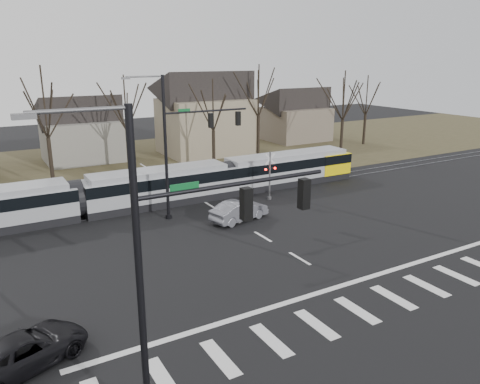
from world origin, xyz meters
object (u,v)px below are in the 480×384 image
tram (157,186)px  sedan (239,211)px  suv (24,351)px  rail_crossing_signal (270,177)px

tram → sedan: tram is taller
tram → suv: size_ratio=7.14×
sedan → suv: sedan is taller
tram → suv: tram is taller
sedan → rail_crossing_signal: rail_crossing_signal is taller
suv → rail_crossing_signal: 24.20m
suv → rail_crossing_signal: (20.03, 13.52, 1.21)m
tram → rail_crossing_signal: rail_crossing_signal is taller
rail_crossing_signal → sedan: bearing=-145.5°
sedan → rail_crossing_signal: 5.89m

